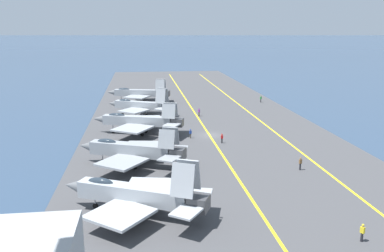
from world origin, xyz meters
The scene contains 15 objects.
ground_plane centered at (0.00, 0.00, 0.00)m, with size 2000.00×2000.00×0.00m, color #2D425B.
carrier_deck centered at (0.00, 0.00, 0.20)m, with size 221.37×46.05×0.40m, color #424244.
deck_stripe_foul_line centered at (0.00, -12.66, 0.40)m, with size 199.23×0.36×0.01m, color yellow.
deck_stripe_centerline centered at (0.00, 0.00, 0.40)m, with size 199.23×0.36×0.01m, color yellow.
parked_jet_nearest centered at (-31.27, 13.20, 2.74)m, with size 13.29×16.41×6.55m.
parked_jet_second centered at (-15.47, 13.76, 2.77)m, with size 13.74×16.14×5.91m.
parked_jet_third centered at (2.12, 12.77, 2.96)m, with size 14.20×17.30×6.05m.
parked_jet_fourth centered at (17.01, 12.35, 3.05)m, with size 12.80×15.13×6.62m.
parked_jet_fifth centered at (35.18, 12.56, 2.93)m, with size 12.10×16.80×6.17m.
crew_brown_vest centered at (-20.17, -9.33, 1.43)m, with size 0.34×0.43×1.87m.
crew_yellow_vest centered at (-39.47, -7.55, 1.37)m, with size 0.46×0.41×1.77m.
crew_blue_vest centered at (-1.75, 3.72, 1.33)m, with size 0.32×0.42×1.70m.
crew_purple_vest centered at (16.26, -0.44, 1.41)m, with size 0.46×0.43×1.83m.
crew_red_vest centered at (-5.56, -1.23, 1.31)m, with size 0.29×0.40×1.66m.
crew_green_vest centered at (31.13, -19.08, 1.38)m, with size 0.39×0.45×1.78m.
Camera 1 is at (-71.20, 12.39, 19.74)m, focal length 38.00 mm.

